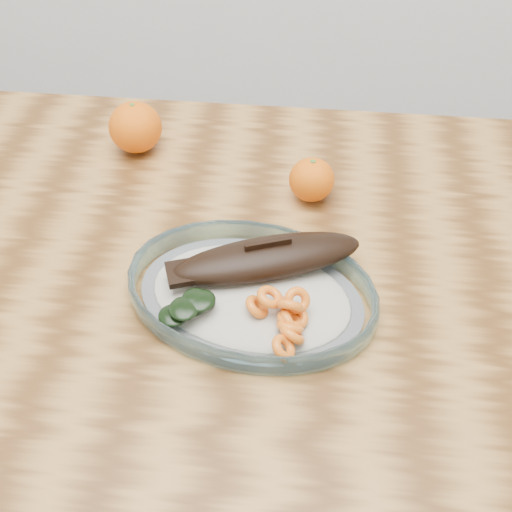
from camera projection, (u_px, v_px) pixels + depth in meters
name	position (u px, v px, depth m)	size (l,w,h in m)	color
ground	(203.00, 504.00, 1.39)	(3.00, 3.00, 0.00)	slate
dining_table	(178.00, 300.00, 0.95)	(1.20, 0.80, 0.75)	#573314
plated_meal	(252.00, 289.00, 0.80)	(0.68, 0.68, 0.08)	white
orange_left	(135.00, 127.00, 1.03)	(0.08, 0.08, 0.08)	#F24304
orange_right	(312.00, 180.00, 0.94)	(0.07, 0.07, 0.07)	#F24304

